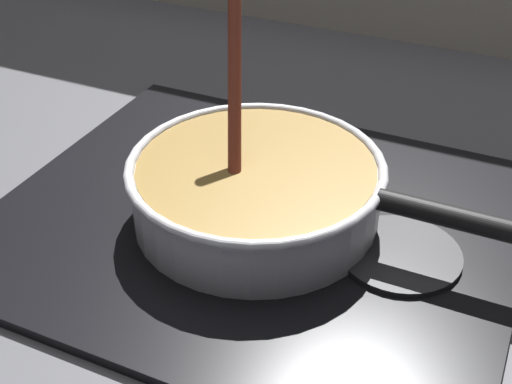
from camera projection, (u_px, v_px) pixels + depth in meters
name	position (u px, v px, depth m)	size (l,w,h in m)	color
ground	(195.00, 367.00, 0.62)	(2.40, 1.60, 0.04)	#4C4C51
hob_plate	(256.00, 221.00, 0.76)	(0.56, 0.48, 0.01)	black
burner_ring	(256.00, 214.00, 0.76)	(0.18, 0.18, 0.01)	#592D0C
spare_burner	(400.00, 254.00, 0.70)	(0.13, 0.13, 0.01)	#262628
cooking_pan	(257.00, 188.00, 0.74)	(0.43, 0.28, 0.30)	silver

